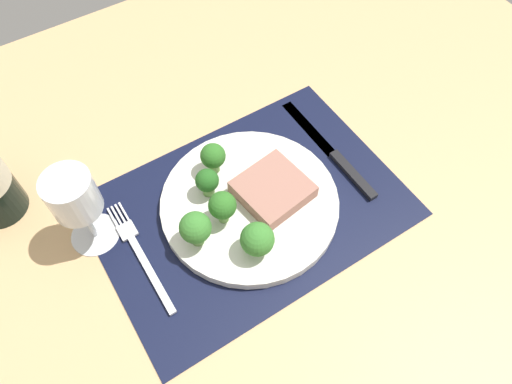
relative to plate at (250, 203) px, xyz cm
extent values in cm
cube|color=tan|center=(0.00, 0.00, -2.60)|extent=(140.00, 110.00, 3.00)
cube|color=black|center=(0.00, 0.00, -0.95)|extent=(43.93, 30.85, 0.30)
cylinder|color=silver|center=(0.00, 0.00, 0.00)|extent=(25.90, 25.90, 1.60)
cube|color=#9E6B5B|center=(3.47, -0.78, 1.95)|extent=(10.55, 10.35, 2.29)
cylinder|color=#6B994C|center=(-4.70, -0.67, 1.86)|extent=(1.44, 1.44, 2.12)
sphere|color=#2D6B23|center=(-4.70, -0.67, 4.57)|extent=(3.89, 3.89, 3.89)
cylinder|color=#6B994C|center=(-3.32, -7.24, 1.42)|extent=(1.36, 1.36, 1.24)
sphere|color=#387A2D|center=(-3.32, -7.24, 3.99)|extent=(4.59, 4.59, 4.59)
cylinder|color=#5B8942|center=(-4.27, 4.40, 1.63)|extent=(1.75, 1.75, 1.67)
sphere|color=#235B1E|center=(-4.27, 4.40, 3.91)|extent=(3.39, 3.39, 3.39)
cylinder|color=#6B994C|center=(-1.54, 7.45, 1.75)|extent=(1.58, 1.58, 1.90)
sphere|color=#2D6B23|center=(-1.54, 7.45, 4.28)|extent=(3.73, 3.73, 3.73)
cylinder|color=#5B8942|center=(-9.40, -1.73, 1.79)|extent=(1.74, 1.74, 1.98)
sphere|color=#387A2D|center=(-9.40, -1.73, 4.63)|extent=(4.34, 4.34, 4.34)
cube|color=silver|center=(-16.92, -2.00, -0.55)|extent=(1.00, 13.00, 0.50)
cube|color=silver|center=(-16.92, 5.80, -0.55)|extent=(2.40, 2.60, 0.40)
cube|color=silver|center=(-17.82, 8.90, -0.55)|extent=(0.30, 3.60, 0.35)
cube|color=silver|center=(-17.22, 8.90, -0.55)|extent=(0.30, 3.60, 0.35)
cube|color=silver|center=(-16.62, 8.90, -0.55)|extent=(0.30, 3.60, 0.35)
cube|color=silver|center=(-16.02, 8.90, -0.55)|extent=(0.30, 3.60, 0.35)
cube|color=black|center=(16.19, -3.90, -0.40)|extent=(1.40, 10.00, 0.80)
cube|color=silver|center=(16.19, 7.60, -0.65)|extent=(1.80, 13.00, 0.30)
cylinder|color=silver|center=(-20.95, 7.92, -0.90)|extent=(6.88, 6.88, 0.40)
cylinder|color=silver|center=(-20.95, 7.92, 2.94)|extent=(0.80, 0.80, 7.29)
cylinder|color=silver|center=(-20.95, 7.92, 9.57)|extent=(6.36, 6.36, 5.98)
cylinder|color=#560C19|center=(-20.95, 7.92, 8.01)|extent=(5.60, 5.60, 2.84)
camera|label=1|loc=(-18.85, -31.26, 59.77)|focal=33.71mm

